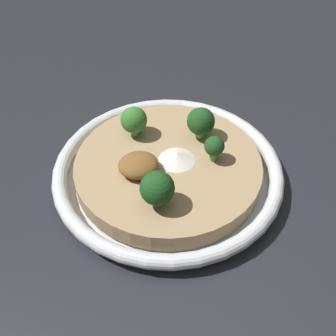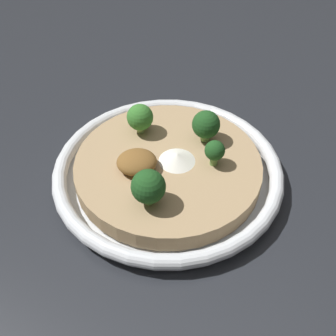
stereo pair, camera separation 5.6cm
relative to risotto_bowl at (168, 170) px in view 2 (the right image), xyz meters
name	(u,v)px [view 2 (the right image)]	position (x,y,z in m)	size (l,w,h in m)	color
ground_plane	(168,179)	(0.00, 0.00, -0.02)	(6.00, 6.00, 0.00)	#23262B
risotto_bowl	(168,170)	(0.00, 0.00, 0.00)	(0.30, 0.30, 0.03)	silver
cheese_sprinkle	(177,158)	(-0.01, 0.00, 0.02)	(0.05, 0.05, 0.01)	white
crispy_onion_garnish	(137,162)	(0.04, 0.01, 0.03)	(0.05, 0.05, 0.02)	brown
broccoli_front	(140,118)	(0.03, -0.06, 0.04)	(0.04, 0.04, 0.04)	#84A856
broccoli_front_left	(206,125)	(-0.05, -0.04, 0.04)	(0.04, 0.04, 0.05)	#759E4C
broccoli_back	(148,187)	(0.03, 0.07, 0.04)	(0.04, 0.04, 0.05)	#759E4C
broccoli_left	(215,151)	(-0.06, 0.01, 0.04)	(0.03, 0.03, 0.04)	#668E47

